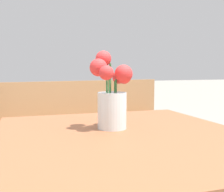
# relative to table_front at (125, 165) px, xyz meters

# --- Properties ---
(table_front) EXTENTS (0.86, 0.95, 0.75)m
(table_front) POSITION_rel_table_front_xyz_m (0.00, 0.00, 0.00)
(table_front) COLOR brown
(table_front) RESTS_ON ground_plane
(flower_vase) EXTENTS (0.15, 0.13, 0.28)m
(flower_vase) POSITION_rel_table_front_xyz_m (-0.01, 0.09, 0.22)
(flower_vase) COLOR silver
(flower_vase) RESTS_ON table_front
(bench_near) EXTENTS (1.97, 0.60, 0.85)m
(bench_near) POSITION_rel_table_front_xyz_m (0.28, 1.83, -0.17)
(bench_near) COLOR #9E7047
(bench_near) RESTS_ON ground_plane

